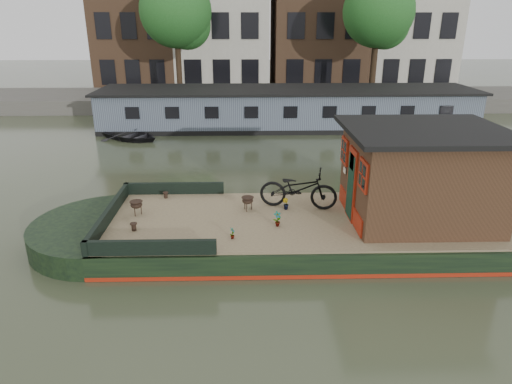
{
  "coord_description": "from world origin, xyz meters",
  "views": [
    {
      "loc": [
        -2.35,
        -11.07,
        5.59
      ],
      "look_at": [
        -2.05,
        0.5,
        1.22
      ],
      "focal_mm": 32.0,
      "sensor_mm": 36.0,
      "label": 1
    }
  ],
  "objects_px": {
    "bicycle": "(298,189)",
    "dinghy": "(131,133)",
    "potted_plant_a": "(277,219)",
    "brazier_rear": "(137,208)",
    "cabin": "(420,173)",
    "brazier_front": "(248,204)"
  },
  "relations": [
    {
      "from": "brazier_front",
      "to": "potted_plant_a",
      "type": "bearing_deg",
      "value": -55.33
    },
    {
      "from": "cabin",
      "to": "dinghy",
      "type": "xyz_separation_m",
      "value": [
        -10.18,
        11.33,
        -1.56
      ]
    },
    {
      "from": "brazier_front",
      "to": "dinghy",
      "type": "bearing_deg",
      "value": 118.03
    },
    {
      "from": "cabin",
      "to": "dinghy",
      "type": "height_order",
      "value": "cabin"
    },
    {
      "from": "potted_plant_a",
      "to": "brazier_rear",
      "type": "relative_size",
      "value": 1.04
    },
    {
      "from": "bicycle",
      "to": "potted_plant_a",
      "type": "height_order",
      "value": "bicycle"
    },
    {
      "from": "bicycle",
      "to": "dinghy",
      "type": "height_order",
      "value": "bicycle"
    },
    {
      "from": "brazier_rear",
      "to": "dinghy",
      "type": "distance_m",
      "value": 11.33
    },
    {
      "from": "brazier_front",
      "to": "bicycle",
      "type": "bearing_deg",
      "value": 6.48
    },
    {
      "from": "brazier_front",
      "to": "brazier_rear",
      "type": "bearing_deg",
      "value": -175.36
    },
    {
      "from": "brazier_rear",
      "to": "dinghy",
      "type": "xyz_separation_m",
      "value": [
        -2.72,
        10.98,
        -0.53
      ]
    },
    {
      "from": "bicycle",
      "to": "brazier_rear",
      "type": "distance_m",
      "value": 4.44
    },
    {
      "from": "brazier_rear",
      "to": "bicycle",
      "type": "bearing_deg",
      "value": 5.23
    },
    {
      "from": "cabin",
      "to": "potted_plant_a",
      "type": "distance_m",
      "value": 3.89
    },
    {
      "from": "bicycle",
      "to": "cabin",
      "type": "bearing_deg",
      "value": -91.64
    },
    {
      "from": "brazier_rear",
      "to": "dinghy",
      "type": "bearing_deg",
      "value": 103.92
    },
    {
      "from": "bicycle",
      "to": "brazier_rear",
      "type": "relative_size",
      "value": 5.45
    },
    {
      "from": "brazier_front",
      "to": "brazier_rear",
      "type": "distance_m",
      "value": 3.01
    },
    {
      "from": "bicycle",
      "to": "dinghy",
      "type": "relative_size",
      "value": 0.7
    },
    {
      "from": "bicycle",
      "to": "brazier_front",
      "type": "height_order",
      "value": "bicycle"
    },
    {
      "from": "bicycle",
      "to": "brazier_front",
      "type": "relative_size",
      "value": 5.53
    },
    {
      "from": "dinghy",
      "to": "cabin",
      "type": "bearing_deg",
      "value": -108.2
    }
  ]
}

